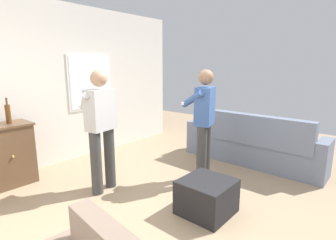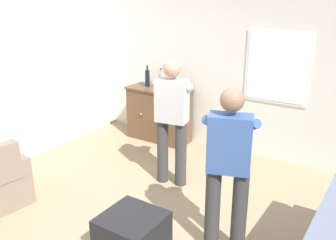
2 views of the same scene
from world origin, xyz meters
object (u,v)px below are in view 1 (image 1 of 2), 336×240
(person_standing_right, at_px, (204,121))
(bottle_spirits_clear, at_px, (8,114))
(couch, at_px, (250,145))
(person_standing_left, at_px, (101,125))
(ottoman, at_px, (207,196))

(person_standing_right, bearing_deg, bottle_spirits_clear, 132.76)
(bottle_spirits_clear, bearing_deg, couch, -37.58)
(person_standing_left, bearing_deg, person_standing_right, -36.69)
(bottle_spirits_clear, height_order, person_standing_left, person_standing_left)
(bottle_spirits_clear, relative_size, person_standing_right, 0.22)
(couch, height_order, ottoman, couch)
(person_standing_left, height_order, person_standing_right, same)
(couch, distance_m, person_standing_right, 1.28)
(bottle_spirits_clear, distance_m, person_standing_left, 1.40)
(bottle_spirits_clear, relative_size, ottoman, 0.65)
(ottoman, relative_size, person_standing_right, 0.34)
(couch, bearing_deg, bottle_spirits_clear, 142.42)
(person_standing_right, bearing_deg, ottoman, -143.56)
(bottle_spirits_clear, bearing_deg, person_standing_left, -58.45)
(couch, relative_size, bottle_spirits_clear, 6.60)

